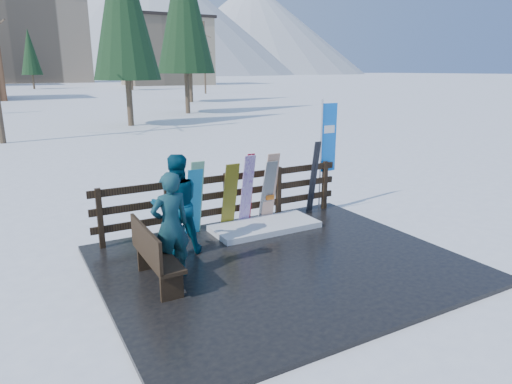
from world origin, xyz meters
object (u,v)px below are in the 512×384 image
snowboard_0 (194,202)px  snowboard_1 (196,198)px  snowboard_2 (230,196)px  rental_flag (327,142)px  snowboard_4 (268,191)px  person_front (171,226)px  person_back (176,205)px  bench (153,254)px  snowboard_3 (247,191)px  snowboard_5 (270,188)px

snowboard_0 → snowboard_1: 0.09m
snowboard_2 → rental_flag: (2.68, 0.27, 0.89)m
snowboard_0 → snowboard_4: 1.71m
person_front → person_back: bearing=-119.8°
bench → snowboard_4: (3.08, 1.75, 0.18)m
snowboard_3 → rental_flag: bearing=6.8°
snowboard_1 → snowboard_3: bearing=0.0°
snowboard_1 → rental_flag: bearing=4.5°
snowboard_0 → person_front: size_ratio=0.82×
bench → snowboard_3: snowboard_3 is taller
person_back → snowboard_4: bearing=-154.8°
snowboard_0 → rental_flag: bearing=4.4°
person_back → snowboard_3: bearing=-150.4°
bench → rental_flag: (4.85, 2.02, 1.09)m
bench → person_front: bearing=20.2°
snowboard_1 → snowboard_3: snowboard_3 is taller
snowboard_4 → person_front: (-2.74, -1.63, 0.17)m
snowboard_3 → snowboard_2: bearing=180.0°
snowboard_2 → person_front: 2.46m
snowboard_1 → person_front: bearing=-123.4°
bench → snowboard_2: snowboard_2 is taller
snowboard_2 → snowboard_3: snowboard_3 is taller
rental_flag → person_front: rental_flag is taller
snowboard_2 → person_front: size_ratio=0.84×
snowboard_3 → snowboard_5: size_ratio=1.01×
person_front → snowboard_2: bearing=-143.4°
snowboard_0 → snowboard_3: size_ratio=0.90×
snowboard_4 → bench: bearing=-150.3°
snowboard_0 → snowboard_5: (1.77, -0.00, 0.08)m
rental_flag → snowboard_5: bearing=-171.0°
snowboard_4 → person_front: 3.20m
snowboard_1 → snowboard_5: (1.73, 0.00, -0.00)m
snowboard_2 → person_back: (-1.41, -0.71, 0.20)m
snowboard_5 → person_front: (-2.80, -1.63, 0.10)m
person_front → snowboard_0: bearing=-127.4°
bench → snowboard_0: size_ratio=1.06×
bench → snowboard_0: snowboard_0 is taller
snowboard_5 → rental_flag: size_ratio=0.60×
person_front → snowboard_5: bearing=-155.0°
snowboard_0 → person_front: person_front is taller
person_back → snowboard_0: bearing=-122.4°
snowboard_3 → person_back: size_ratio=0.87×
snowboard_0 → person_back: (-0.61, -0.71, 0.22)m
person_front → bench: bearing=15.1°
snowboard_0 → snowboard_5: size_ratio=0.91×
snowboard_1 → rental_flag: size_ratio=0.61×
snowboard_5 → person_back: person_back is taller
snowboard_2 → snowboard_3: size_ratio=0.92×
snowboard_5 → rental_flag: rental_flag is taller
snowboard_1 → snowboard_5: size_ratio=1.01×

